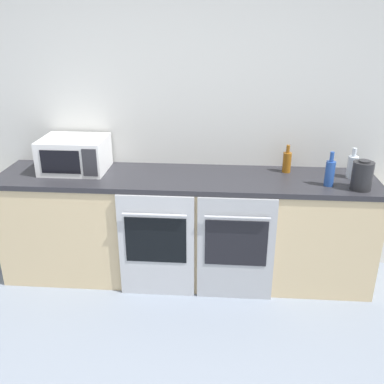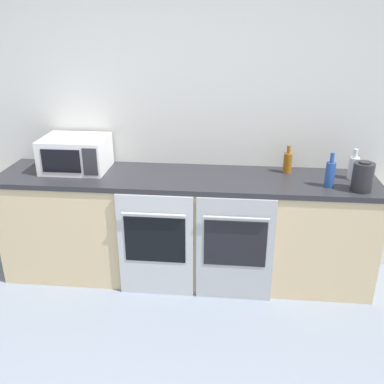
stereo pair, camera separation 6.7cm
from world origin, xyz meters
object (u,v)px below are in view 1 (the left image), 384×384
Objects in this scene: microwave at (75,154)px; kettle at (362,175)px; oven_right at (236,249)px; oven_left at (156,246)px; bottle_blue at (330,173)px; bottle_amber at (287,162)px; bottle_clear at (352,166)px.

kettle is (2.18, -0.25, -0.03)m from microwave.
oven_left is at bearing 180.00° from oven_right.
bottle_blue is at bearing -5.52° from microwave.
bottle_amber is (1.69, 0.09, -0.05)m from microwave.
bottle_clear is at bearing -0.08° from microwave.
oven_left is 1.67× the size of microwave.
kettle is at bearing -34.24° from bottle_amber.
bottle_clear is 0.49m from bottle_amber.
bottle_blue reaches higher than oven_left.
kettle reaches higher than oven_left.
bottle_amber is at bearing 145.76° from kettle.
oven_left is at bearing -154.61° from bottle_amber.
kettle is (0.00, -0.24, 0.01)m from bottle_clear.
microwave reaches higher than bottle_blue.
microwave is at bearing 163.47° from oven_right.
bottle_blue reaches higher than bottle_clear.
microwave reaches higher than oven_right.
microwave is 1.96× the size of bottle_blue.
bottle_amber is 0.59m from kettle.
oven_right is 3.79× the size of bottle_amber.
bottle_clear is 0.28m from bottle_blue.
oven_left and oven_right have the same top height.
kettle is at bearing -6.43° from microwave.
microwave is at bearing 174.48° from bottle_blue.
oven_left is 1.40m from bottle_blue.
oven_right is 1.10m from bottle_clear.
bottle_amber reaches higher than oven_right.
bottle_clear is 1.06× the size of bottle_amber.
oven_left is at bearing -28.87° from microwave.
bottle_amber is at bearing 169.62° from bottle_clear.
kettle is at bearing -89.23° from bottle_clear.
bottle_blue is at bearing 16.37° from oven_right.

